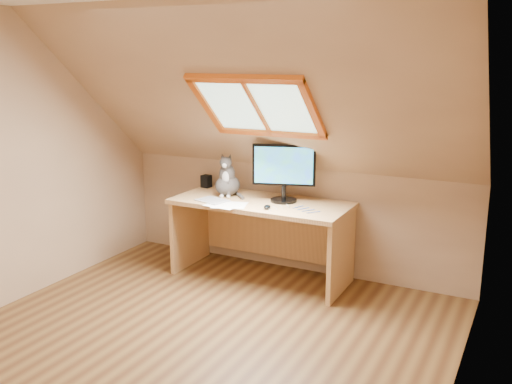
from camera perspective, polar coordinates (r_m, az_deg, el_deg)
The scene contains 10 objects.
ground at distance 4.25m, azimuth -6.47°, elevation -14.98°, with size 3.50×3.50×0.00m, color brown.
room_shell at distance 3.71m, azimuth -7.84°, elevation 4.22°, with size 3.52×3.52×2.41m.
desk at distance 5.28m, azimuth 0.83°, elevation -3.11°, with size 1.61×0.71×0.74m.
monitor at distance 5.09m, azimuth 2.81°, elevation 2.30°, with size 0.55×0.24×0.52m.
cat at distance 5.34m, azimuth -2.88°, elevation 1.17°, with size 0.29×0.32×0.41m.
desk_speaker at distance 5.71m, azimuth -4.99°, elevation 1.08°, with size 0.08×0.08×0.12m, color black.
graphics_tablet at distance 5.17m, azimuth -4.38°, elevation -0.86°, with size 0.28×0.20×0.01m, color #B2B2B7.
mouse at distance 4.91m, azimuth 1.12°, elevation -1.50°, with size 0.06×0.10×0.03m, color black.
papers at distance 5.03m, azimuth -2.70°, elevation -1.30°, with size 0.35×0.30×0.01m.
cables at distance 4.90m, azimuth 3.89°, elevation -1.68°, with size 0.51×0.26×0.01m.
Camera 1 is at (2.10, -3.10, 2.02)m, focal length 40.00 mm.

